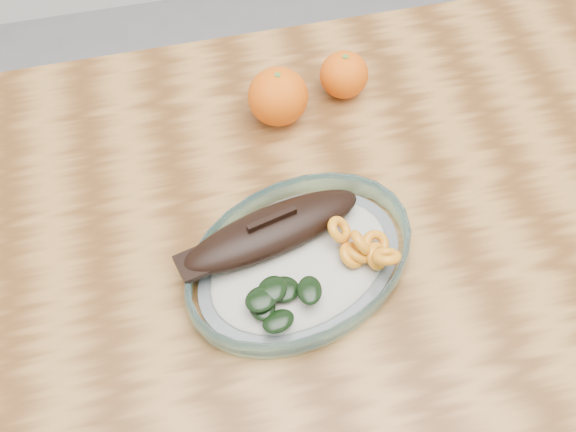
{
  "coord_description": "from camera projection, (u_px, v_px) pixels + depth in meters",
  "views": [
    {
      "loc": [
        -0.21,
        -0.43,
        1.46
      ],
      "look_at": [
        -0.09,
        0.05,
        0.77
      ],
      "focal_mm": 45.0,
      "sensor_mm": 36.0,
      "label": 1
    }
  ],
  "objects": [
    {
      "name": "orange_left",
      "position": [
        278.0,
        97.0,
        0.94
      ],
      "size": [
        0.08,
        0.08,
        0.08
      ],
      "primitive_type": "sphere",
      "color": "#E64304",
      "rests_on": "dining_table"
    },
    {
      "name": "plated_meal",
      "position": [
        299.0,
        258.0,
        0.82
      ],
      "size": [
        0.66,
        0.66,
        0.08
      ],
      "rotation": [
        0.0,
        0.0,
        0.4
      ],
      "color": "white",
      "rests_on": "dining_table"
    },
    {
      "name": "orange_right",
      "position": [
        344.0,
        75.0,
        0.97
      ],
      "size": [
        0.07,
        0.07,
        0.07
      ],
      "primitive_type": "sphere",
      "color": "#E64304",
      "rests_on": "dining_table"
    },
    {
      "name": "dining_table",
      "position": [
        365.0,
        286.0,
        0.93
      ],
      "size": [
        1.2,
        0.8,
        0.75
      ],
      "color": "#593415",
      "rests_on": "ground"
    }
  ]
}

